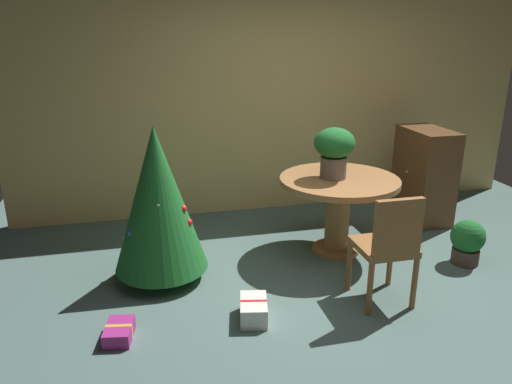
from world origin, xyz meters
TOP-DOWN VIEW (x-y plane):
  - ground_plane at (0.00, 0.00)m, footprint 6.60×6.60m
  - back_wall_panel at (0.00, 2.20)m, footprint 6.00×0.10m
  - round_dining_table at (0.21, 0.83)m, footprint 1.11×1.11m
  - flower_vase at (0.15, 0.85)m, footprint 0.37×0.37m
  - wooden_chair_near at (0.21, -0.14)m, footprint 0.41×0.42m
  - holiday_tree at (-1.44, 0.69)m, footprint 0.78×0.78m
  - gift_box_cream at (-0.83, -0.11)m, footprint 0.25×0.34m
  - gift_box_purple at (-1.79, -0.13)m, footprint 0.22×0.30m
  - wooden_cabinet at (1.46, 1.41)m, footprint 0.43×0.70m
  - potted_plant at (1.26, 0.32)m, footprint 0.30×0.30m

SIDE VIEW (x-z plane):
  - ground_plane at x=0.00m, z-range 0.00..0.00m
  - gift_box_purple at x=-1.79m, z-range 0.00..0.10m
  - gift_box_cream at x=-0.83m, z-range 0.00..0.15m
  - potted_plant at x=1.26m, z-range 0.01..0.43m
  - wooden_chair_near at x=0.21m, z-range 0.06..0.96m
  - wooden_cabinet at x=1.46m, z-range 0.00..1.02m
  - round_dining_table at x=0.21m, z-range 0.18..0.92m
  - holiday_tree at x=-1.44m, z-range 0.05..1.38m
  - flower_vase at x=0.15m, z-range 0.78..1.25m
  - back_wall_panel at x=0.00m, z-range 0.00..2.60m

